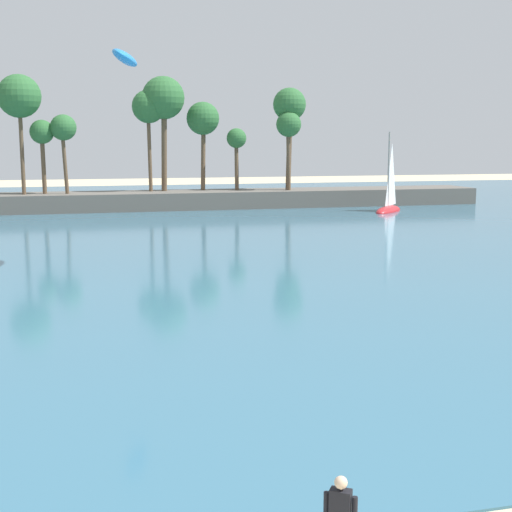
# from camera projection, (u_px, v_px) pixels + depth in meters

# --- Properties ---
(sea) EXTENTS (220.00, 101.21, 0.06)m
(sea) POSITION_uv_depth(u_px,v_px,m) (98.00, 222.00, 60.28)
(sea) COLOR #386B84
(sea) RESTS_ON ground
(palm_headland) EXTENTS (81.46, 6.21, 13.34)m
(palm_headland) POSITION_uv_depth(u_px,v_px,m) (60.00, 165.00, 69.02)
(palm_headland) COLOR #605B54
(palm_headland) RESTS_ON ground
(sailboat_near_shore) EXTENTS (5.07, 5.39, 8.26)m
(sailboat_near_shore) POSITION_uv_depth(u_px,v_px,m) (389.00, 204.00, 69.21)
(sailboat_near_shore) COLOR red
(sailboat_near_shore) RESTS_ON sea
(kite_aloft_high_over_bay) EXTENTS (2.11, 4.05, 1.12)m
(kite_aloft_high_over_bay) POSITION_uv_depth(u_px,v_px,m) (125.00, 58.00, 36.34)
(kite_aloft_high_over_bay) COLOR #237FD1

